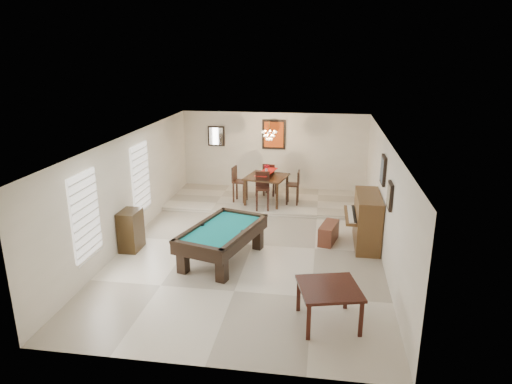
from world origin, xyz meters
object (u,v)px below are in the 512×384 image
(pool_table, at_px, (222,244))
(dining_chair_east, at_px, (293,187))
(apothecary_chest, at_px, (131,230))
(dining_chair_south, at_px, (262,191))
(square_table, at_px, (328,305))
(upright_piano, at_px, (361,220))
(dining_chair_north, at_px, (270,179))
(chandelier, at_px, (269,132))
(piano_bench, at_px, (329,233))
(flower_vase, at_px, (267,168))
(dining_table, at_px, (266,187))
(dining_chair_west, at_px, (240,184))

(pool_table, xyz_separation_m, dining_chair_east, (1.28, 3.80, 0.25))
(apothecary_chest, relative_size, dining_chair_south, 0.88)
(square_table, xyz_separation_m, upright_piano, (0.76, 3.46, 0.29))
(dining_chair_south, bearing_deg, dining_chair_east, 30.30)
(dining_chair_north, bearing_deg, chandelier, 99.58)
(piano_bench, distance_m, dining_chair_south, 2.63)
(upright_piano, height_order, flower_vase, flower_vase)
(dining_table, xyz_separation_m, dining_chair_south, (-0.03, -0.66, 0.07))
(apothecary_chest, xyz_separation_m, chandelier, (2.77, 3.86, 1.72))
(chandelier, bearing_deg, dining_chair_south, -93.73)
(dining_chair_north, bearing_deg, upright_piano, 135.47)
(piano_bench, height_order, dining_chair_west, dining_chair_west)
(pool_table, relative_size, dining_chair_north, 2.17)
(dining_table, bearing_deg, dining_chair_east, -1.00)
(dining_chair_east, relative_size, chandelier, 1.68)
(dining_chair_south, bearing_deg, square_table, -78.68)
(pool_table, bearing_deg, dining_chair_west, 110.58)
(dining_table, distance_m, dining_chair_south, 0.66)
(square_table, height_order, upright_piano, upright_piano)
(dining_chair_south, relative_size, dining_chair_north, 1.05)
(dining_table, bearing_deg, flower_vase, 180.00)
(upright_piano, relative_size, dining_table, 1.34)
(dining_table, height_order, dining_chair_south, dining_chair_south)
(piano_bench, bearing_deg, dining_chair_south, 136.25)
(dining_chair_west, bearing_deg, piano_bench, -125.14)
(dining_chair_west, bearing_deg, dining_table, -80.56)
(pool_table, relative_size, dining_chair_west, 2.09)
(dining_chair_north, xyz_separation_m, chandelier, (0.02, -0.46, 1.57))
(square_table, height_order, piano_bench, square_table)
(piano_bench, xyz_separation_m, flower_vase, (-1.84, 2.45, 0.94))
(flower_vase, bearing_deg, apothecary_chest, -127.50)
(pool_table, height_order, square_table, pool_table)
(pool_table, relative_size, flower_vase, 9.67)
(apothecary_chest, xyz_separation_m, dining_chair_south, (2.71, 2.91, 0.18))
(dining_table, bearing_deg, apothecary_chest, -127.50)
(dining_chair_west, bearing_deg, dining_chair_north, -38.33)
(upright_piano, xyz_separation_m, dining_table, (-2.59, 2.51, -0.04))
(dining_chair_west, distance_m, dining_chair_east, 1.57)
(dining_chair_south, distance_m, chandelier, 1.81)
(piano_bench, relative_size, dining_chair_north, 0.81)
(upright_piano, relative_size, apothecary_chest, 1.59)
(dining_table, xyz_separation_m, chandelier, (0.03, 0.30, 1.61))
(dining_chair_west, bearing_deg, dining_chair_south, -122.04)
(upright_piano, height_order, dining_chair_west, upright_piano)
(pool_table, distance_m, dining_chair_east, 4.02)
(dining_chair_west, bearing_deg, chandelier, -61.13)
(dining_table, bearing_deg, pool_table, -97.40)
(dining_chair_east, distance_m, chandelier, 1.77)
(upright_piano, relative_size, piano_bench, 1.81)
(square_table, height_order, dining_chair_south, dining_chair_south)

